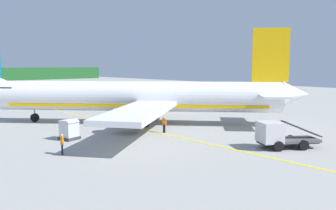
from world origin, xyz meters
TOP-DOWN VIEW (x-y plane):
  - airliner_foreground at (30.85, 15.58)m, footprint 31.06×33.22m
  - service_truck_fuel at (31.71, -3.17)m, footprint 5.76×4.74m
  - cargo_container_near at (19.57, 12.92)m, footprint 1.96×1.96m
  - crew_marshaller at (16.40, 7.91)m, footprint 0.36×0.60m
  - crew_loader_left at (28.95, 9.11)m, footprint 0.30×0.62m
  - apron_guide_line at (28.33, 11.00)m, footprint 0.30×60.00m

SIDE VIEW (x-z plane):
  - apron_guide_line at x=28.33m, z-range 0.00..0.01m
  - cargo_container_near at x=19.57m, z-range -0.05..2.04m
  - crew_loader_left at x=28.95m, z-range 0.16..1.93m
  - crew_marshaller at x=16.40m, z-range 0.16..1.93m
  - service_truck_fuel at x=31.71m, z-range -0.05..2.44m
  - airliner_foreground at x=30.85m, z-range -2.56..9.34m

